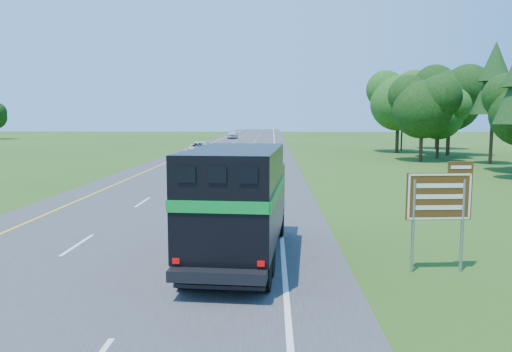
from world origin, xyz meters
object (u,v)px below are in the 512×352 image
object	(u,v)px
far_car	(233,134)
horse_truck	(239,200)
exit_sign	(440,201)
white_suv	(200,149)

from	to	relation	value
far_car	horse_truck	bearing A→B (deg)	-87.62
far_car	exit_sign	size ratio (longest dim) A/B	1.57
horse_truck	far_car	xyz separation A→B (m)	(-7.27, 88.93, -1.05)
horse_truck	white_suv	xyz separation A→B (m)	(-7.39, 42.14, -1.10)
exit_sign	white_suv	bearing A→B (deg)	102.75
white_suv	exit_sign	bearing A→B (deg)	-72.22
far_car	exit_sign	world-z (taller)	exit_sign
exit_sign	far_car	bearing A→B (deg)	93.90
white_suv	horse_truck	bearing A→B (deg)	-79.51
horse_truck	exit_sign	xyz separation A→B (m)	(5.98, -0.96, 0.17)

